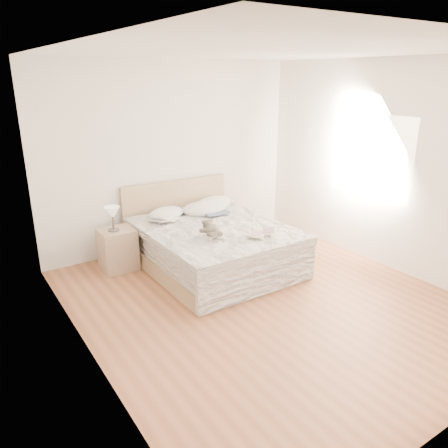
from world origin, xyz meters
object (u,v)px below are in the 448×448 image
(bed, at_px, (211,245))
(teddy_bear, at_px, (212,234))
(photo_book, at_px, (164,220))
(nightstand, at_px, (118,249))
(table_lamp, at_px, (112,214))
(childrens_book, at_px, (262,233))

(bed, bearing_deg, teddy_bear, -120.02)
(bed, distance_m, photo_book, 0.72)
(teddy_bear, bearing_deg, photo_book, 106.79)
(bed, xyz_separation_m, nightstand, (-1.09, 0.59, -0.03))
(table_lamp, distance_m, childrens_book, 1.94)
(nightstand, distance_m, childrens_book, 1.95)
(childrens_book, bearing_deg, nightstand, 176.20)
(nightstand, xyz_separation_m, photo_book, (0.62, -0.16, 0.35))
(bed, relative_size, table_lamp, 6.62)
(bed, relative_size, teddy_bear, 7.03)
(photo_book, bearing_deg, table_lamp, 140.96)
(table_lamp, bearing_deg, teddy_bear, -50.11)
(childrens_book, relative_size, teddy_bear, 1.24)
(bed, xyz_separation_m, childrens_book, (0.31, -0.71, 0.32))
(teddy_bear, bearing_deg, table_lamp, 133.65)
(photo_book, distance_m, teddy_bear, 0.92)
(table_lamp, bearing_deg, photo_book, -12.29)
(bed, relative_size, nightstand, 3.83)
(table_lamp, relative_size, teddy_bear, 1.06)
(bed, xyz_separation_m, table_lamp, (-1.13, 0.58, 0.49))
(bed, distance_m, table_lamp, 1.36)
(table_lamp, distance_m, teddy_bear, 1.36)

